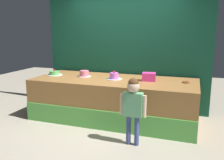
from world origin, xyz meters
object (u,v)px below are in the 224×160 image
Objects in this scene: cake_right at (114,76)px; donut at (186,82)px; cake_left at (54,73)px; cake_center at (84,74)px; child_figure at (133,102)px; pink_box at (149,77)px.

donut is at bearing 4.44° from cake_right.
cake_right reaches higher than cake_left.
cake_left and cake_center have the same top height.
child_figure is 1.09m from pink_box.
cake_left is 0.69m from cake_center.
cake_right is (0.68, -0.07, -0.00)m from cake_center.
cake_left is at bearing -178.31° from pink_box.
cake_center is (-1.37, 0.00, -0.02)m from pink_box.
cake_right reaches higher than pink_box.
child_figure is at bearing -122.97° from donut.
cake_center is (-1.33, 1.07, 0.18)m from child_figure.
cake_left is at bearing 153.40° from child_figure.
pink_box reaches higher than cake_left.
pink_box is at bearing 5.18° from cake_right.
child_figure is 3.15× the size of cake_left.
cake_left is (-2.05, -0.06, -0.04)m from pink_box.
cake_right is (-1.37, -0.11, 0.04)m from donut.
child_figure reaches higher than pink_box.
cake_right is at bearing -175.56° from donut.
cake_right is (1.37, -0.00, 0.02)m from cake_left.
donut is at bearing 57.03° from child_figure.
pink_box is 0.69m from cake_right.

